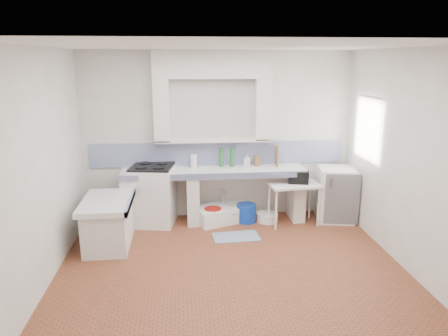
{
  "coord_description": "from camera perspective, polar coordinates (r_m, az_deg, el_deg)",
  "views": [
    {
      "loc": [
        -0.59,
        -4.94,
        2.66
      ],
      "look_at": [
        0.0,
        1.0,
        1.1
      ],
      "focal_mm": 33.66,
      "sensor_mm": 36.0,
      "label": 1
    }
  ],
  "objects": [
    {
      "name": "lace_valance",
      "position": [
        6.81,
        19.48,
        8.09
      ],
      "size": [
        0.01,
        0.84,
        0.24
      ],
      "primitive_type": "cube",
      "color": "white",
      "rests_on": "ground"
    },
    {
      "name": "wall_back",
      "position": [
        7.08,
        -0.8,
        4.38
      ],
      "size": [
        4.5,
        0.0,
        4.5
      ],
      "primitive_type": "plane",
      "rotation": [
        1.57,
        0.0,
        0.0
      ],
      "color": "white",
      "rests_on": "ground"
    },
    {
      "name": "backsplash",
      "position": [
        7.12,
        -0.78,
        1.99
      ],
      "size": [
        4.27,
        0.03,
        0.4
      ],
      "primitive_type": "cube",
      "color": "navy",
      "rests_on": "ground"
    },
    {
      "name": "floor",
      "position": [
        5.64,
        1.03,
        -13.48
      ],
      "size": [
        4.5,
        4.5,
        0.0
      ],
      "primitive_type": "plane",
      "color": "brown",
      "rests_on": "ground"
    },
    {
      "name": "peninsula_top",
      "position": [
        6.27,
        -15.6,
        -4.51
      ],
      "size": [
        0.7,
        1.1,
        0.08
      ],
      "primitive_type": "cube",
      "color": "white",
      "rests_on": "ground"
    },
    {
      "name": "water_bottle_b",
      "position": [
        7.27,
        0.11,
        -5.7
      ],
      "size": [
        0.09,
        0.09,
        0.27
      ],
      "primitive_type": "cylinder",
      "rotation": [
        0.0,
        0.0,
        0.28
      ],
      "color": "silver",
      "rests_on": "ground"
    },
    {
      "name": "bucket_orange",
      "position": [
        7.1,
        1.27,
        -6.29
      ],
      "size": [
        0.28,
        0.28,
        0.25
      ],
      "primitive_type": "cylinder",
      "rotation": [
        0.0,
        0.0,
        -0.05
      ],
      "color": "#CA3D0E",
      "rests_on": "ground"
    },
    {
      "name": "bucket_red",
      "position": [
        6.99,
        -1.52,
        -6.55
      ],
      "size": [
        0.32,
        0.32,
        0.27
      ],
      "primitive_type": "cylinder",
      "rotation": [
        0.0,
        0.0,
        0.1
      ],
      "color": "#AB120C",
      "rests_on": "ground"
    },
    {
      "name": "sink",
      "position": [
        7.14,
        -0.04,
        -6.25
      ],
      "size": [
        1.08,
        0.84,
        0.23
      ],
      "primitive_type": "cube",
      "rotation": [
        0.0,
        0.0,
        0.39
      ],
      "color": "white",
      "rests_on": "ground"
    },
    {
      "name": "knife_block",
      "position": [
        7.1,
        4.52,
        0.98
      ],
      "size": [
        0.11,
        0.1,
        0.18
      ],
      "primitive_type": "cube",
      "rotation": [
        0.0,
        0.0,
        0.37
      ],
      "color": "olive",
      "rests_on": "counter_slab"
    },
    {
      "name": "fridge",
      "position": [
        7.32,
        14.91,
        -3.43
      ],
      "size": [
        0.68,
        0.68,
        0.9
      ],
      "primitive_type": "cube",
      "rotation": [
        0.0,
        0.0,
        -0.18
      ],
      "color": "white",
      "rests_on": "ground"
    },
    {
      "name": "counter_pier_right",
      "position": [
        7.26,
        9.73,
        -3.63
      ],
      "size": [
        0.2,
        0.55,
        0.82
      ],
      "primitive_type": "cube",
      "color": "white",
      "rests_on": "ground"
    },
    {
      "name": "water_bottle_a",
      "position": [
        7.27,
        -0.42,
        -5.64
      ],
      "size": [
        0.09,
        0.09,
        0.28
      ],
      "primitive_type": "cylinder",
      "rotation": [
        0.0,
        0.0,
        0.15
      ],
      "color": "silver",
      "rests_on": "ground"
    },
    {
      "name": "soap_bottle",
      "position": [
        7.06,
        3.19,
        1.08
      ],
      "size": [
        0.13,
        0.13,
        0.21
      ],
      "primitive_type": "imported",
      "rotation": [
        0.0,
        0.0,
        -0.43
      ],
      "color": "white",
      "rests_on": "counter_slab"
    },
    {
      "name": "window_frame",
      "position": [
        6.92,
        20.31,
        4.92
      ],
      "size": [
        0.35,
        0.86,
        1.06
      ],
      "primitive_type": "cube",
      "color": "#331C10",
      "rests_on": "ground"
    },
    {
      "name": "green_bottle_a",
      "position": [
        7.01,
        -0.37,
        1.43
      ],
      "size": [
        0.09,
        0.09,
        0.32
      ],
      "primitive_type": "cylinder",
      "rotation": [
        0.0,
        0.0,
        0.32
      ],
      "color": "#266931",
      "rests_on": "counter_slab"
    },
    {
      "name": "basin_white",
      "position": [
        7.16,
        5.89,
        -6.66
      ],
      "size": [
        0.45,
        0.45,
        0.14
      ],
      "primitive_type": "cylinder",
      "rotation": [
        0.0,
        0.0,
        -0.31
      ],
      "color": "white",
      "rests_on": "ground"
    },
    {
      "name": "side_table",
      "position": [
        7.03,
        9.42,
        -4.82
      ],
      "size": [
        0.87,
        0.55,
        0.04
      ],
      "primitive_type": "cube",
      "rotation": [
        0.0,
        0.0,
        0.11
      ],
      "color": "white",
      "rests_on": "ground"
    },
    {
      "name": "cutting_board",
      "position": [
        7.15,
        7.18,
        1.63
      ],
      "size": [
        0.04,
        0.24,
        0.33
      ],
      "primitive_type": "cube",
      "rotation": [
        0.0,
        0.0,
        -0.09
      ],
      "color": "olive",
      "rests_on": "counter_slab"
    },
    {
      "name": "wall_left",
      "position": [
        5.36,
        -23.52,
        -0.17
      ],
      "size": [
        0.0,
        4.5,
        4.5
      ],
      "primitive_type": "plane",
      "rotation": [
        1.57,
        0.0,
        1.57
      ],
      "color": "white",
      "rests_on": "ground"
    },
    {
      "name": "wall_front",
      "position": [
        3.25,
        5.25,
        -8.17
      ],
      "size": [
        4.5,
        0.0,
        4.5
      ],
      "primitive_type": "plane",
      "rotation": [
        -1.57,
        0.0,
        0.0
      ],
      "color": "white",
      "rests_on": "ground"
    },
    {
      "name": "black_bag",
      "position": [
        6.94,
        10.09,
        -1.22
      ],
      "size": [
        0.36,
        0.26,
        0.2
      ],
      "primitive_type": "cube",
      "rotation": [
        0.0,
        0.0,
        -0.26
      ],
      "color": "black",
      "rests_on": "side_table"
    },
    {
      "name": "paper_towel",
      "position": [
        6.99,
        -4.15,
        0.93
      ],
      "size": [
        0.11,
        0.11,
        0.22
      ],
      "primitive_type": "cylinder",
      "rotation": [
        0.0,
        0.0,
        0.05
      ],
      "color": "white",
      "rests_on": "counter_slab"
    },
    {
      "name": "bucket_blue",
      "position": [
        7.09,
        3.03,
        -6.11
      ],
      "size": [
        0.37,
        0.37,
        0.3
      ],
      "primitive_type": "cylinder",
      "rotation": [
        0.0,
        0.0,
        0.16
      ],
      "color": "#0E37AA",
      "rests_on": "ground"
    },
    {
      "name": "ceiling",
      "position": [
        4.98,
        1.18,
        16.26
      ],
      "size": [
        4.5,
        4.5,
        0.0
      ],
      "primitive_type": "plane",
      "rotation": [
        3.14,
        0.0,
        0.0
      ],
      "color": "white",
      "rests_on": "ground"
    },
    {
      "name": "counter_lip",
      "position": [
        6.63,
        -1.22,
        -1.12
      ],
      "size": [
        3.0,
        0.04,
        0.1
      ],
      "primitive_type": "cube",
      "color": "navy",
      "rests_on": "ground"
    },
    {
      "name": "peninsula_lip",
      "position": [
        6.22,
        -12.6,
        -4.47
      ],
      "size": [
        0.04,
        1.1,
        0.1
      ],
      "primitive_type": "cube",
      "color": "navy",
      "rests_on": "ground"
    },
    {
      "name": "counter_pier_mid",
      "position": [
        7.01,
        -4.23,
        -4.12
      ],
      "size": [
        0.2,
        0.55,
        0.82
      ],
      "primitive_type": "cube",
      "color": "white",
      "rests_on": "ground"
    },
    {
      "name": "peninsula_base",
      "position": [
        6.39,
        -15.38,
        -7.47
      ],
      "size": [
        0.6,
        1.0,
        0.62
      ],
      "primitive_type": "cube",
      "color": "white",
      "rests_on": "ground"
    },
    {
      "name": "green_bottle_b",
      "position": [
        7.02,
        1.09,
        1.49
      ],
      "size": [
        0.08,
        0.08,
        0.33
      ],
      "primitive_type": "cylinder",
      "rotation": [
        0.0,
        0.0,
        -0.19
      ],
      "color": "#266931",
      "rests_on": "counter_slab"
    },
    {
      "name": "counter_pier_left",
      "position": [
        7.07,
        -12.79,
        -4.29
      ],
      "size": [
        0.2,
        0.55,
        0.82
      ],
      "primitive_type": "cube",
      "color": "white",
      "rests_on": "ground"
    },
    {
      "name": "alcove_mass",
      "position": [
        6.84,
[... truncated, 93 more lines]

